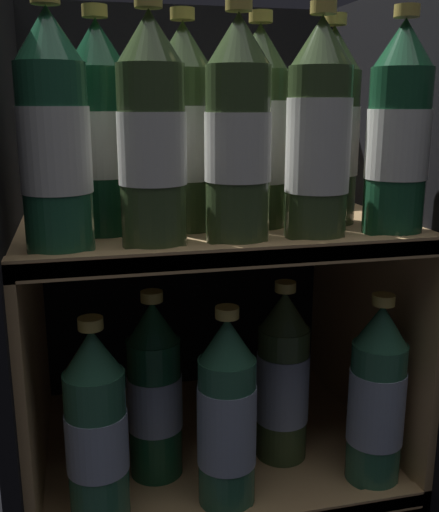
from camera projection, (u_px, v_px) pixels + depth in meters
fridge_back_wall at (184, 254)px, 1.09m from camera, size 0.56×0.02×0.85m
fridge_side_left at (17, 301)px, 0.83m from camera, size 0.02×0.45×0.85m
fridge_side_right at (377, 276)px, 0.95m from camera, size 0.02×0.45×0.85m
shelf_lower at (212, 460)px, 0.95m from camera, size 0.52×0.41×0.18m
shelf_upper at (211, 320)px, 0.89m from camera, size 0.52×0.41×0.53m
bottle_upper_front_0 at (54, 138)px, 0.64m from camera, size 0.08×0.08×0.27m
bottle_upper_front_1 at (152, 137)px, 0.66m from camera, size 0.08×0.08×0.27m
bottle_upper_front_2 at (241, 136)px, 0.69m from camera, size 0.08×0.08×0.27m
bottle_upper_front_3 at (318, 136)px, 0.71m from camera, size 0.08×0.08×0.27m
bottle_upper_front_4 at (398, 134)px, 0.73m from camera, size 0.08×0.08×0.27m
bottle_upper_back_0 at (100, 134)px, 0.73m from camera, size 0.08×0.08×0.27m
bottle_upper_back_1 at (184, 133)px, 0.76m from camera, size 0.08×0.08×0.27m
bottle_upper_back_2 at (259, 133)px, 0.78m from camera, size 0.08×0.08×0.27m
bottle_upper_back_3 at (330, 132)px, 0.80m from camera, size 0.08×0.08×0.27m
bottle_lower_front_0 at (97, 431)px, 0.73m from camera, size 0.08×0.08×0.27m
bottle_lower_front_1 at (227, 416)px, 0.77m from camera, size 0.08×0.08×0.27m
bottle_lower_front_2 at (377, 398)px, 0.82m from camera, size 0.08×0.08×0.27m
bottle_lower_back_0 at (155, 393)px, 0.83m from camera, size 0.08×0.08×0.27m
bottle_lower_back_1 at (283, 379)px, 0.87m from camera, size 0.08×0.08×0.27m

